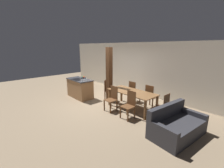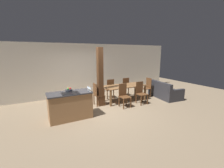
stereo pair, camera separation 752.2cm
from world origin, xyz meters
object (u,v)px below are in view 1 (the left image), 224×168
Objects in this scene: kitchen_island at (80,88)px; dining_chair_far_left at (134,92)px; dining_chair_far_right at (150,96)px; dining_chair_head_end at (109,90)px; wine_glass_end at (86,79)px; dining_table at (132,94)px; wine_glass_near at (81,80)px; couch at (176,126)px; dining_chair_foot_end at (163,107)px; wine_glass_far at (85,79)px; dining_chair_near_right at (129,104)px; fruit_bowl at (83,78)px; timber_post at (109,75)px; wine_glass_middle at (83,79)px; dining_chair_near_left at (112,98)px.

dining_chair_far_left is (2.26, 1.43, 0.04)m from kitchen_island.
dining_chair_head_end is at bearing 20.05° from dining_chair_far_right.
dining_table is at bearing 20.85° from wine_glass_end.
couch is (4.14, 0.54, -0.78)m from wine_glass_near.
dining_chair_head_end is 1.00× the size of dining_chair_foot_end.
wine_glass_far is 0.16× the size of dining_chair_far_left.
dining_table is (2.05, 0.87, -0.41)m from wine_glass_far.
dining_chair_near_right is 1.66m from couch.
kitchen_island is 9.35× the size of wine_glass_end.
fruit_bowl is 1.51m from timber_post.
couch is at bearing 5.00° from wine_glass_far.
dining_chair_near_right is 1.00× the size of dining_chair_head_end.
wine_glass_near is at bearing -90.00° from wine_glass_end.
kitchen_island is 9.35× the size of wine_glass_middle.
dining_chair_far_left reaches higher than couch.
dining_chair_far_left is (-0.00, 1.33, 0.00)m from dining_chair_near_left.
wine_glass_far is 0.16× the size of dining_chair_near_left.
wine_glass_far is at bearing -26.95° from fruit_bowl.
wine_glass_near is at bearing -38.31° from fruit_bowl.
fruit_bowl is at bearing 113.03° from dining_chair_head_end.
dining_chair_far_right is (3.12, 1.22, -0.48)m from fruit_bowl.
dining_chair_far_right is (0.45, 0.66, -0.14)m from dining_table.
wine_glass_near is 2.41m from dining_chair_far_left.
wine_glass_far is at bearing 141.85° from dining_chair_head_end.
wine_glass_end is at bearing -159.15° from dining_table.
dining_chair_near_left is at bearing -2.79° from fruit_bowl.
couch is at bearing 3.50° from dining_chair_near_left.
dining_table is (2.05, 1.04, -0.41)m from wine_glass_near.
couch is (2.53, -1.17, -0.23)m from dining_chair_far_left.
timber_post reaches higher than wine_glass_end.
dining_chair_far_left is at bearing 41.95° from wine_glass_end.
dining_chair_foot_end is at bearing 60.68° from couch.
wine_glass_near is 0.09× the size of couch.
dining_chair_head_end is at bearing 51.85° from wine_glass_far.
wine_glass_middle is 0.09m from wine_glass_far.
wine_glass_middle is at bearing 45.21° from dining_chair_far_left.
wine_glass_far reaches higher than dining_table.
wine_glass_near reaches higher than dining_chair_near_right.
timber_post is (1.44, 0.69, 0.76)m from kitchen_island.
fruit_bowl is 0.67m from wine_glass_end.
dining_chair_head_end reaches higher than couch.
dining_chair_head_end is (0.68, 1.04, -0.55)m from wine_glass_near.
wine_glass_near is at bearing 146.81° from dining_chair_head_end.
dining_chair_near_right is (3.15, 0.10, 0.04)m from kitchen_island.
kitchen_island is 2.82m from dining_table.
wine_glass_middle is at bearing -131.79° from timber_post.
dining_chair_far_left is (-0.45, 0.66, -0.14)m from dining_table.
dining_chair_foot_end is (3.43, 0.87, -0.55)m from wine_glass_far.
wine_glass_far is 2.98m from dining_chair_far_right.
dining_chair_foot_end is 0.56× the size of couch.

